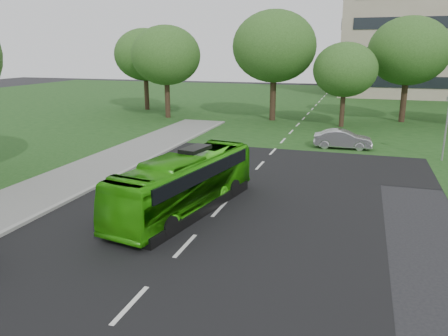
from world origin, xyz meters
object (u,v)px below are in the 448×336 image
at_px(tree_park_b, 274,47).
at_px(tree_park_c, 345,70).
at_px(tree_park_a, 166,55).
at_px(camera_pole, 447,120).
at_px(tree_park_d, 409,51).
at_px(bus, 185,183).
at_px(sedan, 343,139).
at_px(tree_park_f, 145,55).

distance_m(tree_park_b, tree_park_c, 7.45).
xyz_separation_m(tree_park_a, tree_park_b, (10.86, 1.57, 0.86)).
height_order(tree_park_a, camera_pole, tree_park_a).
xyz_separation_m(tree_park_d, camera_pole, (1.37, -15.99, -4.15)).
height_order(tree_park_a, tree_park_d, tree_park_d).
distance_m(tree_park_c, tree_park_d, 7.44).
relative_size(tree_park_c, tree_park_d, 0.76).
height_order(tree_park_b, camera_pole, tree_park_b).
bearing_deg(tree_park_b, bus, -86.78).
relative_size(tree_park_b, sedan, 2.62).
bearing_deg(tree_park_b, tree_park_a, -171.76).
bearing_deg(tree_park_c, tree_park_f, 166.45).
relative_size(bus, sedan, 2.21).
distance_m(sedan, camera_pole, 6.88).
distance_m(tree_park_a, camera_pole, 27.54).
height_order(bus, camera_pole, camera_pole).
xyz_separation_m(tree_park_a, camera_pole, (24.67, -11.66, -3.71)).
bearing_deg(tree_park_a, tree_park_c, -1.13).
relative_size(tree_park_a, tree_park_d, 0.93).
relative_size(tree_park_c, tree_park_f, 0.81).
height_order(tree_park_c, camera_pole, tree_park_c).
bearing_deg(bus, sedan, 78.86).
height_order(tree_park_b, tree_park_c, tree_park_b).
height_order(tree_park_c, tree_park_f, tree_park_f).
height_order(tree_park_b, tree_park_d, tree_park_b).
relative_size(tree_park_a, tree_park_c, 1.23).
xyz_separation_m(bus, camera_pole, (12.32, 13.38, 1.39)).
bearing_deg(camera_pole, tree_park_d, 97.01).
bearing_deg(tree_park_c, tree_park_a, 178.87).
xyz_separation_m(tree_park_a, tree_park_c, (17.75, -0.35, -1.19)).
bearing_deg(tree_park_d, camera_pole, -85.11).
bearing_deg(camera_pole, tree_park_c, 123.59).
bearing_deg(tree_park_b, tree_park_f, 167.34).
distance_m(tree_park_d, tree_park_f, 28.41).
relative_size(tree_park_a, camera_pole, 2.28).
bearing_deg(tree_park_f, tree_park_a, -45.36).
xyz_separation_m(tree_park_c, camera_pole, (6.92, -11.31, -2.52)).
xyz_separation_m(tree_park_b, tree_park_d, (12.45, 2.76, -0.42)).
distance_m(tree_park_f, camera_pole, 34.38).
bearing_deg(tree_park_a, tree_park_d, 10.54).
bearing_deg(sedan, tree_park_d, -22.20).
height_order(tree_park_a, tree_park_f, tree_park_a).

